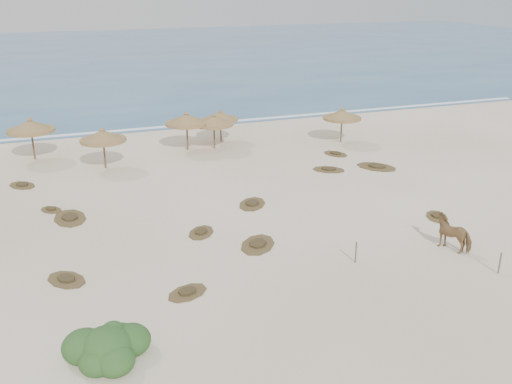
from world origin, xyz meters
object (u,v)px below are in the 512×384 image
palapa_0 (30,126)px  palapa_1 (103,136)px  horse (454,233)px  bush (107,348)px

palapa_0 → palapa_1: bearing=-39.7°
palapa_0 → horse: palapa_0 is taller
palapa_0 → bush: (2.42, -24.68, -1.93)m
horse → bush: horse is taller
palapa_1 → bush: palapa_1 is taller
horse → bush: size_ratio=0.64×
palapa_0 → bush: size_ratio=1.19×
horse → bush: bearing=-17.2°
palapa_1 → bush: size_ratio=1.16×
palapa_1 → horse: bearing=-51.7°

